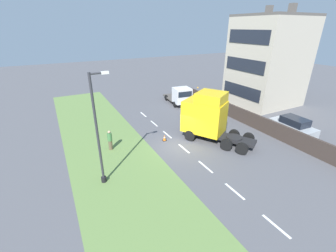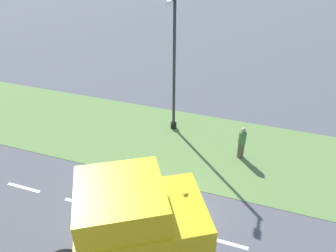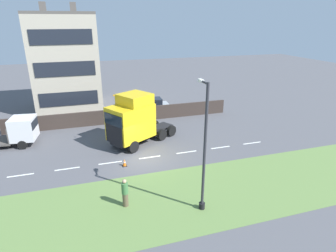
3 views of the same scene
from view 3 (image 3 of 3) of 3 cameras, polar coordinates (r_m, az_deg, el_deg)
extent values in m
plane|color=#515156|center=(22.97, -5.43, -6.58)|extent=(120.00, 120.00, 0.00)
cube|color=#607F42|center=(17.97, -1.26, -15.02)|extent=(7.00, 44.00, 0.01)
cube|color=white|center=(26.74, 16.72, -3.33)|extent=(0.16, 1.80, 0.00)
cube|color=white|center=(25.18, 10.61, -4.30)|extent=(0.16, 1.80, 0.00)
cube|color=white|center=(23.95, 3.76, -5.33)|extent=(0.16, 1.80, 0.00)
cube|color=white|center=(23.10, -3.72, -6.36)|extent=(0.16, 1.80, 0.00)
cube|color=white|center=(22.67, -11.67, -7.33)|extent=(0.16, 1.80, 0.00)
cube|color=white|center=(22.69, -19.79, -8.18)|extent=(0.16, 1.80, 0.00)
cube|color=white|center=(23.16, -27.77, -8.86)|extent=(0.16, 1.80, 0.00)
cube|color=#382D28|center=(30.88, -9.00, 2.11)|extent=(0.25, 24.00, 1.55)
cube|color=#B7AD99|center=(37.07, -19.92, 11.83)|extent=(8.28, 7.39, 11.07)
cube|color=#1E232D|center=(33.60, -19.42, 5.26)|extent=(0.08, 6.28, 1.55)
cube|color=#1E232D|center=(32.94, -20.11, 10.82)|extent=(0.08, 6.28, 1.55)
cube|color=#1E232D|center=(32.60, -20.85, 16.56)|extent=(0.08, 6.28, 1.55)
cube|color=#56514C|center=(36.74, -21.06, 20.58)|extent=(8.28, 7.39, 0.30)
cube|color=#56514C|center=(37.71, -24.13, 21.23)|extent=(0.70, 0.70, 1.10)
cube|color=#56514C|center=(37.55, -18.74, 21.89)|extent=(0.70, 0.70, 1.10)
cube|color=black|center=(26.00, -4.88, -1.58)|extent=(4.64, 6.47, 0.24)
cube|color=gold|center=(24.50, -7.55, 0.86)|extent=(4.05, 4.46, 2.94)
cube|color=black|center=(23.64, -10.91, -1.77)|extent=(1.86, 1.15, 1.64)
cube|color=black|center=(23.18, -11.12, 1.18)|extent=(1.97, 1.21, 0.94)
cube|color=gold|center=(24.27, -6.78, 5.46)|extent=(3.28, 3.28, 0.90)
sphere|color=orange|center=(23.64, -10.97, 6.12)|extent=(0.14, 0.14, 0.14)
cylinder|color=black|center=(26.91, -2.57, -0.32)|extent=(1.89, 1.89, 0.12)
cylinder|color=black|center=(23.83, -7.06, -4.20)|extent=(0.81, 1.06, 1.04)
cylinder|color=black|center=(25.48, -10.50, -2.70)|extent=(0.81, 1.06, 1.04)
cylinder|color=black|center=(26.07, -1.25, -1.79)|extent=(0.81, 1.06, 1.04)
cylinder|color=black|center=(27.58, -4.76, -0.56)|extent=(0.81, 1.06, 1.04)
cylinder|color=black|center=(26.99, 0.69, -0.98)|extent=(0.81, 1.06, 1.04)
cylinder|color=black|center=(28.46, -2.81, 0.17)|extent=(0.81, 1.06, 1.04)
cube|color=silver|center=(27.84, -27.29, -0.41)|extent=(2.38, 2.20, 1.96)
cube|color=black|center=(27.43, -25.44, 0.49)|extent=(1.89, 0.27, 0.71)
cube|color=#4C4742|center=(28.26, -29.18, -1.09)|extent=(2.15, 0.36, 1.37)
cylinder|color=black|center=(29.12, -26.40, -1.84)|extent=(0.34, 0.82, 0.80)
cylinder|color=black|center=(27.36, -27.45, -3.42)|extent=(0.34, 0.82, 0.80)
cube|color=#9EA3A8|center=(33.12, -3.58, 3.61)|extent=(2.01, 4.36, 1.01)
cube|color=black|center=(32.91, -3.43, 5.03)|extent=(1.66, 2.42, 0.67)
cylinder|color=black|center=(32.22, -5.69, 2.20)|extent=(0.23, 0.65, 0.64)
cylinder|color=black|center=(33.85, -6.17, 3.10)|extent=(0.23, 0.65, 0.64)
cylinder|color=black|center=(32.74, -0.87, 2.61)|extent=(0.23, 0.65, 0.64)
cylinder|color=black|center=(34.35, -1.57, 3.48)|extent=(0.23, 0.65, 0.64)
cylinder|color=black|center=(17.39, 6.89, -15.78)|extent=(0.36, 0.36, 0.40)
cylinder|color=#2D2D33|center=(15.53, 7.46, -5.04)|extent=(0.16, 0.16, 7.60)
cylinder|color=#2D2D33|center=(14.72, 7.40, 8.78)|extent=(0.90, 0.11, 0.11)
cube|color=silver|center=(15.13, 6.70, 9.13)|extent=(0.44, 0.20, 0.16)
cylinder|color=brown|center=(17.54, -8.64, -14.56)|extent=(0.34, 0.34, 0.88)
cylinder|color=#3F723F|center=(17.09, -8.78, -12.39)|extent=(0.39, 0.39, 0.70)
sphere|color=tan|center=(16.84, -8.87, -11.05)|extent=(0.24, 0.24, 0.24)
cube|color=black|center=(22.02, -8.81, -7.98)|extent=(0.36, 0.36, 0.03)
cone|color=orange|center=(21.89, -8.85, -7.31)|extent=(0.28, 0.28, 0.55)
cylinder|color=white|center=(21.87, -8.86, -7.25)|extent=(0.17, 0.17, 0.07)
camera|label=1|loc=(22.16, 45.60, 13.38)|focal=24.00mm
camera|label=2|loc=(28.83, -16.72, 20.08)|focal=35.00mm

